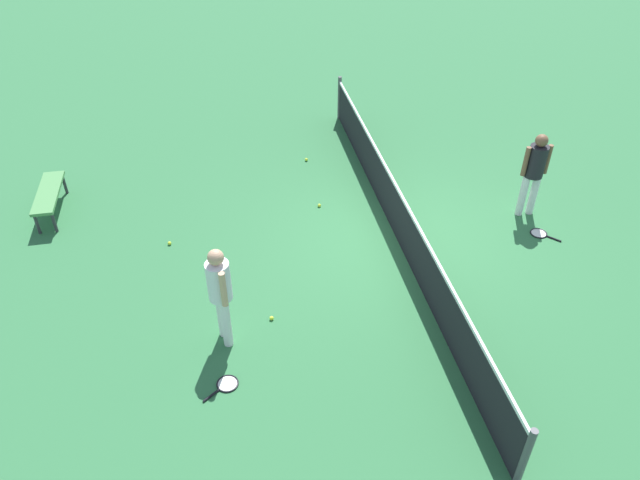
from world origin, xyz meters
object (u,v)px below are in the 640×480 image
player_far_side (535,168)px  tennis_racket_near_player (226,385)px  tennis_ball_midcourt (170,243)px  courtside_bench (49,194)px  tennis_ball_baseline (319,205)px  tennis_racket_far_player (540,234)px  player_near_side (220,289)px  tennis_ball_by_net (306,160)px  tennis_ball_near_player (272,318)px

player_far_side → tennis_racket_near_player: (3.13, -5.97, -1.00)m
tennis_ball_midcourt → courtside_bench: bearing=-123.5°
tennis_ball_midcourt → tennis_ball_baseline: (-0.69, 2.90, 0.00)m
player_far_side → tennis_racket_far_player: (0.69, -0.01, -1.00)m
player_far_side → courtside_bench: 9.18m
player_near_side → tennis_ball_by_net: bearing=157.5°
player_far_side → tennis_racket_far_player: bearing=-0.5°
tennis_ball_near_player → tennis_ball_by_net: (-4.76, 1.36, 0.00)m
tennis_ball_by_net → tennis_racket_near_player: bearing=-20.0°
tennis_ball_by_net → tennis_ball_baseline: size_ratio=1.00×
player_far_side → tennis_racket_far_player: player_far_side is taller
courtside_bench → player_far_side: bearing=79.0°
tennis_ball_near_player → tennis_ball_baseline: 3.21m
player_far_side → courtside_bench: player_far_side is taller
tennis_ball_midcourt → courtside_bench: size_ratio=0.04×
player_far_side → tennis_racket_near_player: size_ratio=2.97×
tennis_ball_midcourt → player_near_side: bearing=19.0°
player_near_side → tennis_ball_baseline: (-3.21, 2.03, -0.98)m
tennis_racket_near_player → courtside_bench: bearing=-148.1°
tennis_racket_far_player → player_far_side: bearing=179.5°
tennis_racket_near_player → tennis_ball_midcourt: (-3.40, -0.80, 0.02)m
tennis_ball_near_player → tennis_ball_by_net: same height
tennis_ball_by_net → tennis_ball_midcourt: 3.88m
player_near_side → player_far_side: size_ratio=1.00×
tennis_ball_near_player → courtside_bench: bearing=-134.3°
player_far_side → tennis_ball_near_player: 5.63m
tennis_racket_far_player → tennis_ball_midcourt: size_ratio=8.28×
tennis_racket_far_player → courtside_bench: courtside_bench is taller
tennis_racket_far_player → courtside_bench: size_ratio=0.36×
tennis_racket_near_player → tennis_ball_near_player: bearing=145.8°
tennis_ball_by_net → player_far_side: bearing=53.9°
player_near_side → courtside_bench: player_near_side is taller
tennis_racket_near_player → tennis_ball_baseline: bearing=152.9°
tennis_ball_by_net → tennis_ball_baseline: 1.83m
tennis_racket_far_player → tennis_ball_by_net: 5.16m
tennis_racket_near_player → tennis_ball_by_net: bearing=160.0°
tennis_ball_by_net → courtside_bench: 5.29m
tennis_ball_by_net → tennis_ball_midcourt: same height
tennis_ball_midcourt → courtside_bench: courtside_bench is taller
player_far_side → tennis_racket_near_player: bearing=-62.3°
player_near_side → tennis_ball_by_net: player_near_side is taller
tennis_ball_near_player → tennis_ball_baseline: size_ratio=1.00×
player_far_side → tennis_ball_midcourt: size_ratio=25.76×
courtside_bench → player_near_side: bearing=37.8°
tennis_racket_far_player → courtside_bench: 9.32m
tennis_ball_baseline → courtside_bench: courtside_bench is taller
player_far_side → player_near_side: bearing=-69.1°
tennis_ball_by_net → tennis_ball_near_player: bearing=-16.0°
player_near_side → tennis_ball_baseline: 3.92m
tennis_ball_midcourt → tennis_racket_far_player: bearing=81.9°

